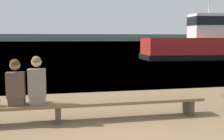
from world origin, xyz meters
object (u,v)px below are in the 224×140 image
Objects in this scene: person_right at (37,83)px; person_left at (16,85)px; bench_main at (58,107)px; tugboat_red at (207,45)px.

person_left is at bearing 179.86° from person_right.
person_left is at bearing 179.47° from bench_main.
person_right is (0.43, -0.00, 0.02)m from person_left.
person_left is 0.09× the size of tugboat_red.
person_right is at bearing 179.08° from bench_main.
tugboat_red is at bearing 49.84° from person_right.
tugboat_red reaches higher than bench_main.
person_left is 21.39m from tugboat_red.
tugboat_red is (13.19, 16.14, 0.88)m from bench_main.
person_left is at bearing 142.64° from tugboat_red.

